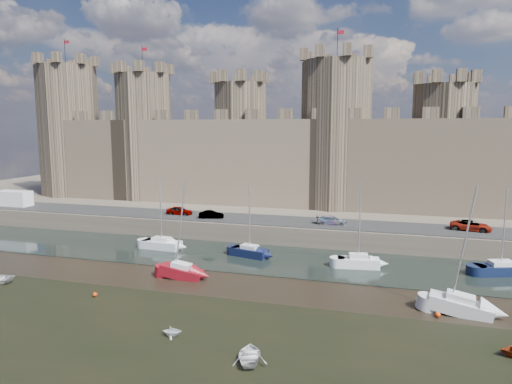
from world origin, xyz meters
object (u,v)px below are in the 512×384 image
car_3 (471,226)px  sailboat_4 (182,271)px  car_0 (179,211)px  car_2 (332,220)px  sailboat_3 (501,268)px  sailboat_0 (162,244)px  sailboat_2 (358,261)px  van (14,199)px  sailboat_1 (250,251)px  sailboat_5 (460,305)px  car_1 (211,215)px

car_3 → sailboat_4: 35.88m
car_0 → car_2: size_ratio=0.95×
sailboat_3 → sailboat_4: size_ratio=0.91×
car_0 → car_2: (22.23, -0.51, -0.07)m
car_3 → sailboat_0: sailboat_0 is taller
sailboat_3 → sailboat_4: 33.11m
car_3 → sailboat_2: bearing=141.5°
car_3 → van: 68.38m
car_0 → sailboat_3: bearing=-101.3°
sailboat_0 → sailboat_1: (11.69, -0.29, -0.01)m
car_0 → sailboat_3: 41.81m
car_0 → car_2: car_0 is taller
sailboat_0 → van: bearing=167.5°
car_2 → sailboat_0: size_ratio=0.43×
car_3 → sailboat_2: sailboat_2 is taller
sailboat_3 → sailboat_4: sailboat_4 is taller
sailboat_1 → sailboat_2: bearing=10.8°
car_0 → car_3: 39.26m
van → sailboat_5: bearing=-16.3°
car_1 → sailboat_2: bearing=-130.5°
car_1 → car_2: size_ratio=0.87×
car_0 → car_1: bearing=-101.2°
car_2 → sailboat_5: 24.25m
sailboat_1 → sailboat_5: (21.50, -11.04, 0.03)m
sailboat_2 → sailboat_4: (-17.13, -8.39, -0.04)m
car_2 → car_3: car_3 is taller
car_0 → car_1: car_0 is taller
car_0 → van: (-29.11, -0.58, 0.61)m
car_2 → sailboat_5: bearing=-151.3°
car_1 → sailboat_4: 18.31m
sailboat_5 → sailboat_2: bearing=139.2°
car_2 → sailboat_3: 20.50m
car_2 → sailboat_4: (-12.99, -18.44, -2.34)m
car_3 → sailboat_3: size_ratio=0.52×
car_0 → car_3: (39.26, 0.56, 0.02)m
car_3 → sailboat_3: 9.88m
car_1 → sailboat_1: 12.17m
sailboat_0 → sailboat_1: bearing=2.1°
car_2 → car_3: (17.03, 1.07, 0.09)m
car_2 → sailboat_5: size_ratio=0.37×
sailboat_3 → car_2: bearing=137.2°
sailboat_1 → sailboat_3: bearing=16.1°
car_0 → car_1: 5.59m
van → car_1: bearing=0.2°
car_0 → sailboat_4: 21.22m
car_2 → sailboat_0: bearing=110.2°
sailboat_3 → car_1: bearing=149.2°
sailboat_4 → car_1: bearing=102.7°
sailboat_5 → van: bearing=171.1°
sailboat_0 → sailboat_3: size_ratio=1.01×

